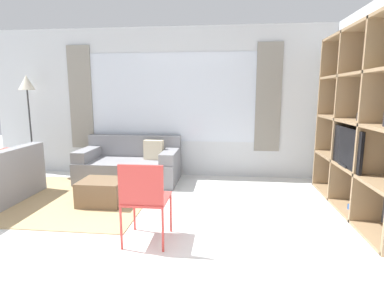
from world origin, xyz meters
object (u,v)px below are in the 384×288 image
folding_chair (145,196)px  shelving_unit (363,123)px  ottoman (102,192)px  floor_lamp (27,92)px  couch_main (131,165)px

folding_chair → shelving_unit: bearing=-155.8°
shelving_unit → folding_chair: 2.82m
ottoman → floor_lamp: (-1.92, 1.36, 1.38)m
floor_lamp → folding_chair: (2.81, -2.39, -1.04)m
shelving_unit → floor_lamp: size_ratio=1.27×
ottoman → floor_lamp: floor_lamp is taller
ottoman → folding_chair: folding_chair is taller
ottoman → couch_main: bearing=88.4°
shelving_unit → ottoman: shelving_unit is taller
shelving_unit → folding_chair: (-2.50, -1.13, -0.64)m
couch_main → folding_chair: folding_chair is taller
couch_main → ottoman: couch_main is taller
ottoman → floor_lamp: size_ratio=0.32×
shelving_unit → ottoman: 3.53m
couch_main → folding_chair: (0.85, -2.21, 0.24)m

